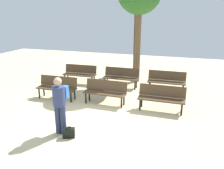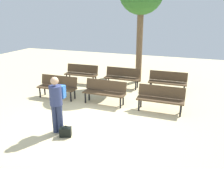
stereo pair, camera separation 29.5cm
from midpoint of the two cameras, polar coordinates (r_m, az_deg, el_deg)
ground_plane at (r=7.25m, az=-6.72°, el=-9.34°), size 24.00×24.00×0.00m
bench_r0_c0 at (r=9.23m, az=-14.53°, el=-0.38°), size 1.61×0.50×0.87m
bench_r0_c1 at (r=8.42m, az=-2.70°, el=-1.58°), size 1.61×0.51×0.87m
bench_r0_c2 at (r=7.98m, az=11.38°, el=-3.03°), size 1.60×0.49×0.87m
bench_r1_c0 at (r=11.03m, az=-8.85°, el=2.91°), size 1.61×0.53×0.87m
bench_r1_c1 at (r=10.33m, az=1.51°, el=2.11°), size 1.60×0.49×0.87m
bench_r1_c2 at (r=9.98m, az=12.80°, el=1.10°), size 1.61×0.51×0.87m
tree_1 at (r=13.21m, az=5.56°, el=10.81°), size 0.33×0.33×3.42m
visitor_with_backpack at (r=6.41m, az=-14.32°, el=-4.34°), size 0.36×0.54×1.65m
handbag at (r=6.48m, az=-12.12°, el=-11.81°), size 0.36×0.29×0.29m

